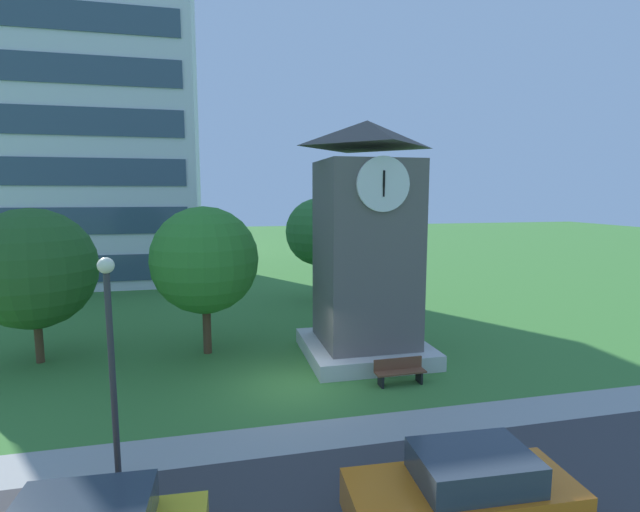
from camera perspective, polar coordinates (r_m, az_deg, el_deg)
ground_plane at (r=16.91m, az=-2.99°, el=-15.37°), size 160.00×160.00×0.00m
kerb_strip at (r=13.82m, az=-0.32°, el=-20.90°), size 120.00×1.60×0.01m
office_building at (r=41.08m, az=-26.80°, el=15.49°), size 16.52×11.96×25.60m
clock_tower at (r=18.81m, az=5.58°, el=0.12°), size 4.83×4.83×9.39m
park_bench at (r=17.05m, az=9.64°, el=-13.61°), size 1.81×0.53×0.88m
street_lamp at (r=11.53m, az=-24.08°, el=-9.72°), size 0.36×0.36×5.23m
tree_near_tower at (r=21.09m, az=-31.47°, el=-1.32°), size 4.65×4.65×6.07m
tree_by_building at (r=19.63m, az=-13.81°, el=-0.50°), size 4.36×4.36×6.09m
tree_streetside at (r=28.59m, az=-0.12°, el=2.93°), size 4.09×4.09×6.32m
parked_car_orange at (r=10.52m, az=17.10°, el=-25.80°), size 4.50×2.11×1.69m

